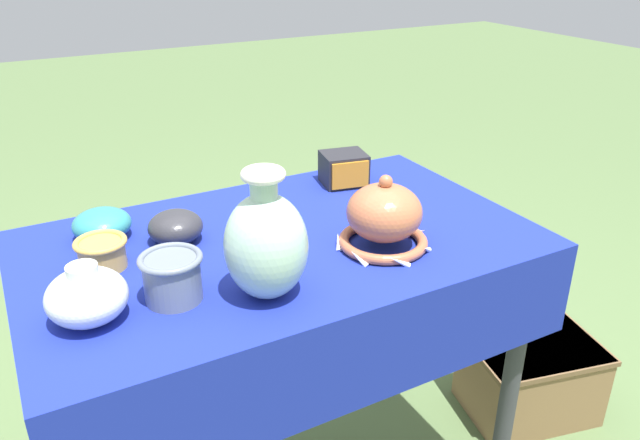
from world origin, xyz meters
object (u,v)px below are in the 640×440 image
vase_dome_bell (384,219)px  cup_wide_ochre (102,252)px  cup_wide_slate (172,276)px  vase_tall_bulbous (266,244)px  bowl_shallow_teal (102,224)px  bowl_shallow_charcoal (176,227)px  jar_round_porcelain (87,296)px  mosaic_tile_box (344,169)px  wooden_crate (530,375)px

vase_dome_bell → cup_wide_ochre: (-0.54, 0.19, -0.03)m
vase_dome_bell → cup_wide_slate: (-0.45, 0.01, -0.02)m
vase_tall_bulbous → bowl_shallow_teal: (-0.22, 0.38, -0.07)m
cup_wide_ochre → bowl_shallow_charcoal: bearing=13.9°
jar_round_porcelain → bowl_shallow_teal: size_ratio=1.11×
cup_wide_slate → cup_wide_ochre: (-0.09, 0.18, -0.01)m
vase_tall_bulbous → mosaic_tile_box: size_ratio=1.91×
bowl_shallow_teal → wooden_crate: (1.16, -0.23, -0.70)m
vase_tall_bulbous → jar_round_porcelain: size_ratio=1.78×
vase_dome_bell → jar_round_porcelain: 0.59m
jar_round_porcelain → wooden_crate: bearing=3.9°
wooden_crate → bowl_shallow_charcoal: bearing=-174.6°
cup_wide_ochre → wooden_crate: cup_wide_ochre is taller
vase_tall_bulbous → jar_round_porcelain: 0.31m
cup_wide_ochre → bowl_shallow_teal: 0.13m
bowl_shallow_teal → wooden_crate: 1.37m
bowl_shallow_charcoal → wooden_crate: (1.03, -0.13, -0.70)m
wooden_crate → mosaic_tile_box: bearing=168.1°
cup_wide_slate → bowl_shallow_teal: (-0.06, 0.31, -0.01)m
cup_wide_ochre → jar_round_porcelain: bearing=-107.6°
jar_round_porcelain → cup_wide_ochre: size_ratio=1.33×
vase_dome_bell → vase_tall_bulbous: bearing=-168.4°
jar_round_porcelain → cup_wide_slate: (0.15, -0.00, -0.00)m
vase_tall_bulbous → wooden_crate: vase_tall_bulbous is taller
bowl_shallow_charcoal → bowl_shallow_teal: size_ratio=0.94×
jar_round_porcelain → cup_wide_ochre: 0.19m
cup_wide_slate → bowl_shallow_charcoal: bearing=72.2°
vase_dome_bell → cup_wide_slate: vase_dome_bell is taller
vase_dome_bell → mosaic_tile_box: vase_dome_bell is taller
bowl_shallow_charcoal → cup_wide_ochre: bowl_shallow_charcoal is taller
mosaic_tile_box → cup_wide_ochre: (-0.64, -0.16, -0.01)m
vase_tall_bulbous → jar_round_porcelain: (-0.30, 0.07, -0.06)m
vase_tall_bulbous → vase_dome_bell: size_ratio=1.19×
vase_tall_bulbous → cup_wide_ochre: (-0.24, 0.25, -0.07)m
jar_round_porcelain → wooden_crate: size_ratio=0.31×
bowl_shallow_charcoal → cup_wide_slate: size_ratio=1.01×
mosaic_tile_box → cup_wide_slate: 0.65m
vase_tall_bulbous → wooden_crate: (0.94, 0.15, -0.77)m
cup_wide_slate → wooden_crate: 1.31m
vase_tall_bulbous → wooden_crate: 1.23m
bowl_shallow_charcoal → bowl_shallow_teal: (-0.13, 0.09, -0.00)m
vase_tall_bulbous → jar_round_porcelain: bearing=167.1°
mosaic_tile_box → wooden_crate: mosaic_tile_box is taller
vase_dome_bell → cup_wide_ochre: 0.57m
jar_round_porcelain → bowl_shallow_charcoal: 0.31m
bowl_shallow_charcoal → cup_wide_slate: bearing=-107.8°
vase_dome_bell → bowl_shallow_teal: (-0.51, 0.32, -0.03)m
vase_dome_bell → cup_wide_slate: size_ratio=1.79×
cup_wide_ochre → wooden_crate: (1.19, -0.09, -0.70)m
bowl_shallow_teal → mosaic_tile_box: bearing=2.3°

